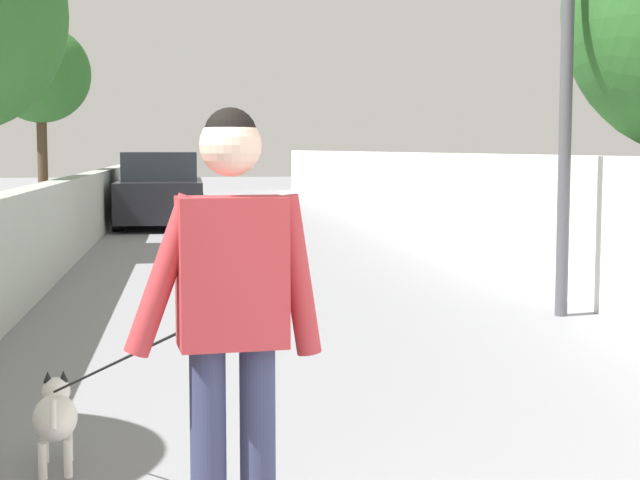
# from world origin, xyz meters

# --- Properties ---
(ground_plane) EXTENTS (80.00, 80.00, 0.00)m
(ground_plane) POSITION_xyz_m (14.00, 0.00, 0.00)
(ground_plane) COLOR gray
(wall_left) EXTENTS (48.00, 0.30, 1.18)m
(wall_left) POSITION_xyz_m (12.00, 2.93, 0.59)
(wall_left) COLOR #999E93
(wall_left) RESTS_ON ground
(fence_right) EXTENTS (48.00, 0.30, 1.54)m
(fence_right) POSITION_xyz_m (12.00, -2.93, 0.77)
(fence_right) COLOR white
(fence_right) RESTS_ON ground
(tree_left_mid) EXTENTS (2.05, 2.05, 4.15)m
(tree_left_mid) POSITION_xyz_m (19.00, 4.19, 3.12)
(tree_left_mid) COLOR #473523
(tree_left_mid) RESTS_ON ground
(lamp_post) EXTENTS (0.36, 0.36, 4.06)m
(lamp_post) POSITION_xyz_m (7.19, -2.38, 2.80)
(lamp_post) COLOR #4C4C51
(lamp_post) RESTS_ON ground
(person_skateboarder) EXTENTS (0.26, 0.72, 1.67)m
(person_skateboarder) POSITION_xyz_m (1.73, 1.03, 1.06)
(person_skateboarder) COLOR #333859
(person_skateboarder) RESTS_ON skateboard
(dog) EXTENTS (1.81, 0.97, 1.06)m
(dog) POSITION_xyz_m (3.23, 1.86, 0.27)
(dog) COLOR white
(dog) RESTS_ON ground
(car_near) EXTENTS (4.05, 1.80, 1.54)m
(car_near) POSITION_xyz_m (18.78, 1.78, 0.71)
(car_near) COLOR black
(car_near) RESTS_ON ground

